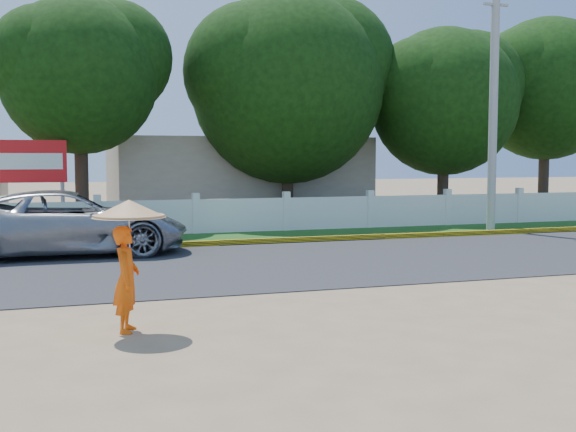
% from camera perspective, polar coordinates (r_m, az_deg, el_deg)
% --- Properties ---
extents(ground, '(120.00, 120.00, 0.00)m').
position_cam_1_polar(ground, '(12.23, 2.98, -6.82)').
color(ground, '#9E8460').
rests_on(ground, ground).
extents(road, '(60.00, 7.00, 0.02)m').
position_cam_1_polar(road, '(16.44, -2.76, -3.80)').
color(road, '#38383A').
rests_on(road, ground).
extents(grass_verge, '(60.00, 3.50, 0.03)m').
position_cam_1_polar(grass_verge, '(21.50, -6.53, -1.80)').
color(grass_verge, '#2D601E').
rests_on(grass_verge, ground).
extents(curb, '(40.00, 0.18, 0.16)m').
position_cam_1_polar(curb, '(19.84, -5.52, -2.14)').
color(curb, yellow).
rests_on(curb, ground).
extents(fence, '(40.00, 0.10, 1.10)m').
position_cam_1_polar(fence, '(22.86, -7.29, -0.07)').
color(fence, silver).
rests_on(fence, ground).
extents(building_near, '(10.00, 6.00, 3.20)m').
position_cam_1_polar(building_near, '(30.09, -4.20, 3.10)').
color(building_near, '#B7AD99').
rests_on(building_near, ground).
extents(utility_pole, '(0.28, 0.28, 8.13)m').
position_cam_1_polar(utility_pole, '(24.69, 15.92, 8.31)').
color(utility_pole, '#9A9A98').
rests_on(utility_pole, ground).
extents(vehicle, '(5.84, 2.71, 1.62)m').
position_cam_1_polar(vehicle, '(18.63, -17.00, -0.52)').
color(vehicle, '#999BA0').
rests_on(vehicle, ground).
extents(monk_with_parasol, '(1.02, 1.02, 1.85)m').
position_cam_1_polar(monk_with_parasol, '(10.25, -12.56, -2.33)').
color(monk_with_parasol, '#EB560C').
rests_on(monk_with_parasol, ground).
extents(billboard, '(2.50, 0.13, 2.95)m').
position_cam_1_polar(billboard, '(23.47, -20.12, 3.69)').
color(billboard, gray).
rests_on(billboard, ground).
extents(tree_row, '(35.76, 7.14, 8.56)m').
position_cam_1_polar(tree_row, '(27.20, 1.70, 9.85)').
color(tree_row, '#473828').
rests_on(tree_row, ground).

